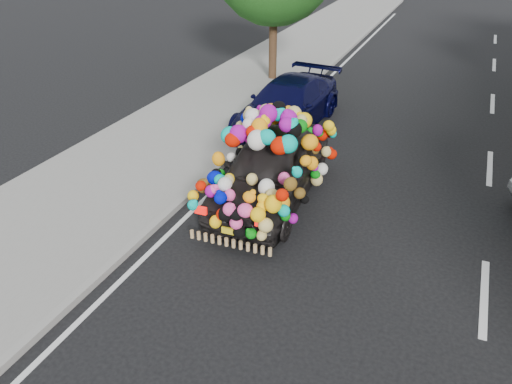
# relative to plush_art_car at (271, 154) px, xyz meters

# --- Properties ---
(ground) EXTENTS (100.00, 100.00, 0.00)m
(ground) POSITION_rel_plush_art_car_xyz_m (0.71, -1.57, -1.06)
(ground) COLOR black
(ground) RESTS_ON ground
(sidewalk) EXTENTS (4.00, 60.00, 0.12)m
(sidewalk) POSITION_rel_plush_art_car_xyz_m (-3.59, -1.57, -1.00)
(sidewalk) COLOR gray
(sidewalk) RESTS_ON ground
(kerb) EXTENTS (0.15, 60.00, 0.13)m
(kerb) POSITION_rel_plush_art_car_xyz_m (-1.64, -1.57, -0.99)
(kerb) COLOR gray
(kerb) RESTS_ON ground
(lane_markings) EXTENTS (6.00, 50.00, 0.01)m
(lane_markings) POSITION_rel_plush_art_car_xyz_m (4.31, -1.57, -1.05)
(lane_markings) COLOR silver
(lane_markings) RESTS_ON ground
(plush_art_car) EXTENTS (2.19, 4.44, 2.07)m
(plush_art_car) POSITION_rel_plush_art_car_xyz_m (0.00, 0.00, 0.00)
(plush_art_car) COLOR black
(plush_art_car) RESTS_ON ground
(navy_sedan) EXTENTS (2.20, 4.65, 1.31)m
(navy_sedan) POSITION_rel_plush_art_car_xyz_m (-1.09, 4.00, -0.40)
(navy_sedan) COLOR black
(navy_sedan) RESTS_ON ground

